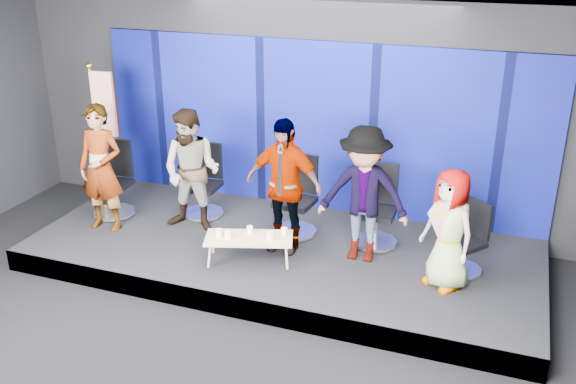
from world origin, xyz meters
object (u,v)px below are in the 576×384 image
at_px(chair_b, 204,192).
at_px(mug_d, 270,236).
at_px(chair_c, 296,208).
at_px(chair_e, 466,249).
at_px(panelist_b, 192,171).
at_px(chair_d, 377,218).
at_px(mug_b, 228,235).
at_px(coffee_table, 249,239).
at_px(chair_a, 114,191).
at_px(flag_stand, 103,132).
at_px(panelist_e, 449,229).
at_px(mug_c, 250,230).
at_px(panelist_c, 283,185).
at_px(panelist_d, 364,195).
at_px(panelist_a, 101,168).
at_px(mug_e, 284,231).
at_px(mug_a, 219,233).

relative_size(chair_b, mug_d, 10.19).
xyz_separation_m(chair_c, chair_e, (2.41, -0.32, -0.07)).
distance_m(panelist_b, chair_d, 2.70).
xyz_separation_m(chair_e, mug_b, (-2.94, -0.86, 0.10)).
height_order(chair_d, coffee_table, chair_d).
xyz_separation_m(chair_a, mug_d, (2.83, -0.67, 0.03)).
xyz_separation_m(coffee_table, flag_stand, (-2.85, 0.98, 0.88)).
relative_size(panelist_e, mug_c, 14.98).
distance_m(chair_b, panelist_c, 1.75).
height_order(panelist_c, panelist_d, panelist_c).
bearing_deg(flag_stand, panelist_e, -12.55).
height_order(panelist_e, coffee_table, panelist_e).
relative_size(chair_a, panelist_b, 0.64).
relative_size(panelist_a, mug_e, 19.17).
xyz_separation_m(chair_d, mug_b, (-1.69, -1.24, 0.03)).
height_order(mug_a, flag_stand, flag_stand).
xyz_separation_m(chair_e, coffee_table, (-2.71, -0.72, 0.01)).
distance_m(chair_d, panelist_d, 0.75).
bearing_deg(chair_a, chair_e, -2.65).
bearing_deg(chair_a, chair_c, 3.92).
distance_m(panelist_d, mug_a, 1.96).
relative_size(chair_d, mug_d, 10.44).
height_order(mug_b, mug_e, mug_b).
bearing_deg(mug_b, mug_e, 29.32).
relative_size(chair_a, chair_d, 1.01).
bearing_deg(panelist_e, coffee_table, -136.46).
height_order(chair_e, mug_c, chair_e).
distance_m(coffee_table, mug_c, 0.14).
bearing_deg(mug_b, panelist_a, 170.44).
xyz_separation_m(chair_a, panelist_b, (1.39, -0.04, 0.52)).
distance_m(panelist_d, mug_d, 1.33).
distance_m(panelist_b, mug_c, 1.35).
bearing_deg(mug_a, chair_b, 124.26).
bearing_deg(chair_b, chair_c, -6.67).
xyz_separation_m(chair_b, mug_b, (1.01, -1.30, 0.04)).
bearing_deg(mug_a, mug_c, 32.93).
bearing_deg(panelist_e, chair_e, 104.03).
xyz_separation_m(panelist_c, coffee_table, (-0.29, -0.53, -0.60)).
bearing_deg(mug_d, mug_b, -162.13).
relative_size(chair_d, mug_e, 11.68).
bearing_deg(chair_b, chair_d, -3.32).
bearing_deg(chair_c, panelist_a, -158.02).
bearing_deg(mug_e, mug_b, -150.68).
xyz_separation_m(chair_a, panelist_a, (0.17, -0.48, 0.55)).
height_order(panelist_c, mug_e, panelist_c).
bearing_deg(panelist_d, panelist_c, -177.14).
xyz_separation_m(panelist_e, flag_stand, (-5.36, 0.72, 0.44)).
height_order(panelist_c, mug_a, panelist_c).
distance_m(chair_b, mug_a, 1.54).
distance_m(chair_e, flag_stand, 5.63).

